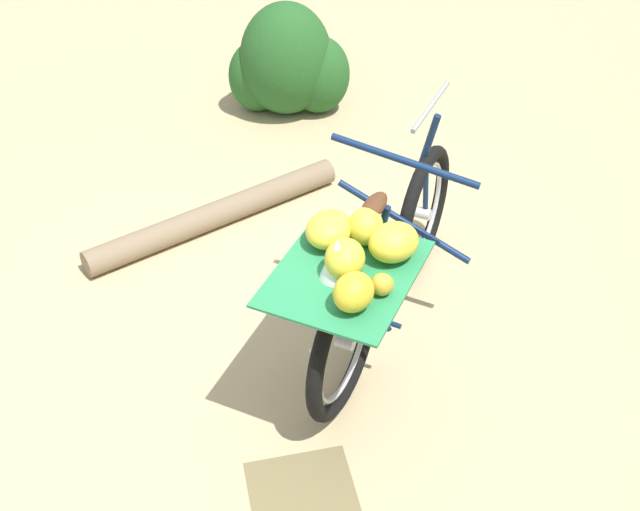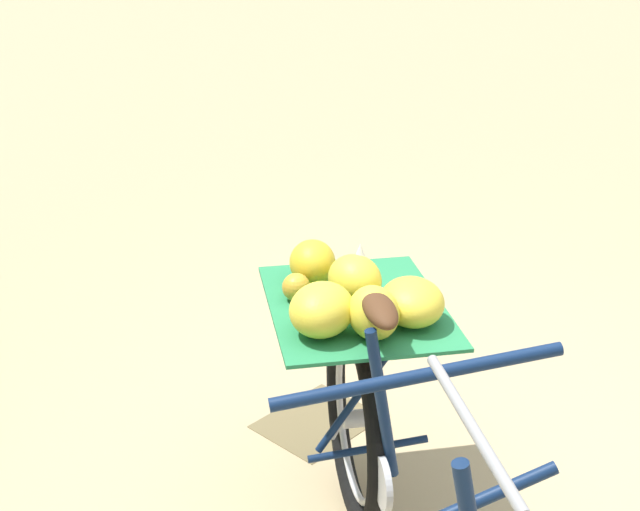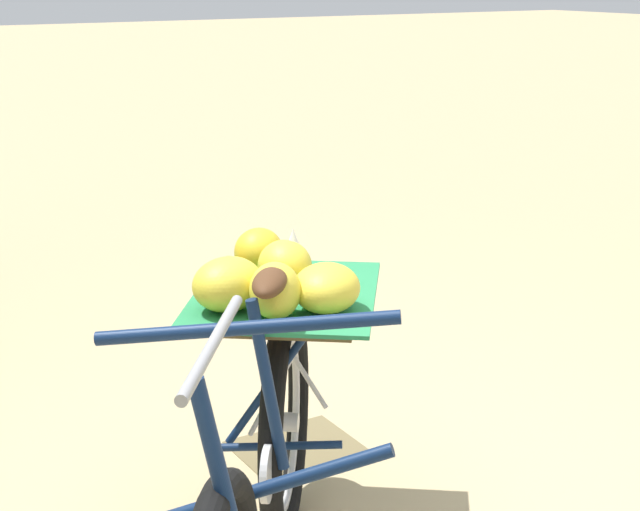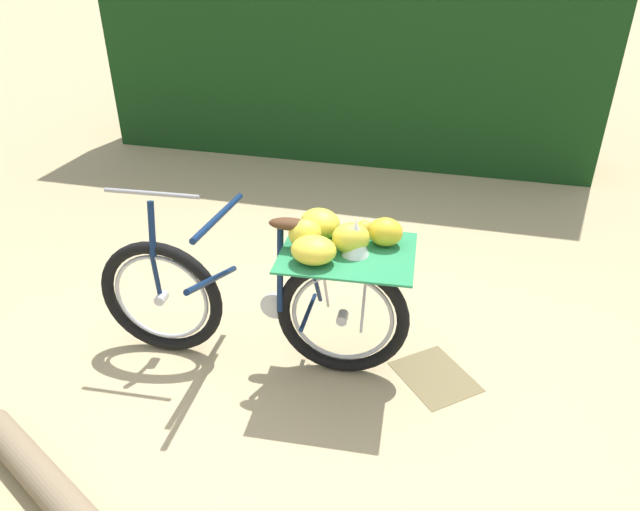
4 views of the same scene
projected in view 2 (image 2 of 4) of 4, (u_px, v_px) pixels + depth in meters
name	position (u px, v px, depth m)	size (l,w,h in m)	color
bicycle	(383.00, 448.00, 2.40)	(1.31, 1.60, 1.03)	black
leaf_litter_patch	(317.00, 421.00, 3.42)	(0.44, 0.36, 0.01)	olive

